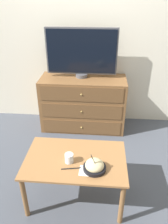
% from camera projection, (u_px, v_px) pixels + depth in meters
% --- Properties ---
extents(ground_plane, '(12.00, 12.00, 0.00)m').
position_uv_depth(ground_plane, '(83.00, 117.00, 3.63)').
color(ground_plane, '#474C56').
extents(wall_back, '(12.00, 0.05, 2.60)m').
position_uv_depth(wall_back, '(83.00, 35.00, 3.02)').
color(wall_back, silver).
rests_on(wall_back, ground_plane).
extents(dresser, '(1.20, 0.51, 0.77)m').
position_uv_depth(dresser, '(83.00, 103.00, 3.20)').
color(dresser, brown).
rests_on(dresser, ground_plane).
extents(tv, '(0.96, 0.16, 0.66)m').
position_uv_depth(tv, '(81.00, 53.00, 2.90)').
color(tv, '#515156').
rests_on(tv, dresser).
extents(coffee_table, '(0.93, 0.60, 0.49)m').
position_uv_depth(coffee_table, '(75.00, 164.00, 2.04)').
color(coffee_table, '#9E6B3D').
rests_on(coffee_table, ground_plane).
extents(takeout_bowl, '(0.20, 0.20, 0.18)m').
position_uv_depth(takeout_bowl, '(95.00, 166.00, 1.87)').
color(takeout_bowl, black).
rests_on(takeout_bowl, coffee_table).
extents(drink_cup, '(0.08, 0.08, 0.09)m').
position_uv_depth(drink_cup, '(69.00, 159.00, 1.95)').
color(drink_cup, beige).
rests_on(drink_cup, coffee_table).
extents(napkin, '(0.13, 0.13, 0.00)m').
position_uv_depth(napkin, '(87.00, 171.00, 1.87)').
color(napkin, white).
rests_on(napkin, coffee_table).
extents(knife, '(0.17, 0.04, 0.01)m').
position_uv_depth(knife, '(71.00, 169.00, 1.89)').
color(knife, black).
rests_on(knife, coffee_table).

